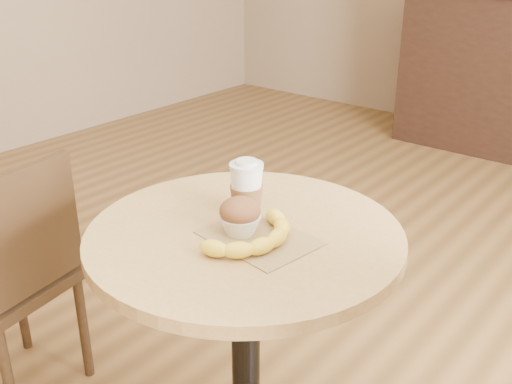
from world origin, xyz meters
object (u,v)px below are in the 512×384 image
(cafe_table, at_px, (245,309))
(chair_left, at_px, (14,275))
(banana, at_px, (257,236))
(muffin, at_px, (240,216))
(coffee_cup, at_px, (247,190))

(cafe_table, height_order, chair_left, chair_left)
(cafe_table, xyz_separation_m, banana, (0.07, -0.04, 0.23))
(banana, bearing_deg, muffin, 174.07)
(chair_left, bearing_deg, cafe_table, 94.23)
(muffin, bearing_deg, chair_left, -167.33)
(chair_left, distance_m, muffin, 0.84)
(muffin, bearing_deg, cafe_table, 101.29)
(chair_left, relative_size, muffin, 8.48)
(muffin, bearing_deg, banana, -14.27)
(coffee_cup, xyz_separation_m, banana, (0.12, -0.11, -0.04))
(cafe_table, relative_size, banana, 2.87)
(coffee_cup, bearing_deg, muffin, -79.01)
(chair_left, xyz_separation_m, banana, (0.80, 0.15, 0.34))
(chair_left, distance_m, banana, 0.88)
(chair_left, bearing_deg, coffee_cup, 100.80)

